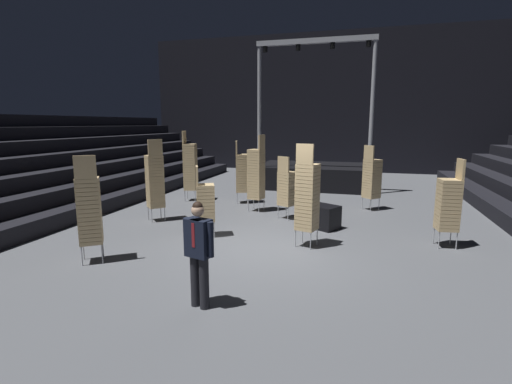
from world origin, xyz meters
name	(u,v)px	position (x,y,z in m)	size (l,w,h in m)	color
ground_plane	(267,251)	(0.00, 0.00, -0.05)	(22.00, 30.00, 0.10)	#515459
arena_end_wall	(330,103)	(0.00, 15.00, 4.00)	(22.00, 0.30, 8.00)	black
bleacher_bank_left	(10,165)	(-8.38, 1.00, 1.58)	(5.25, 24.00, 3.15)	black
stage_riser	(316,173)	(0.00, 9.03, 0.60)	(5.04, 3.39, 6.12)	black
man_with_tie	(199,249)	(-0.34, -2.97, 0.95)	(0.57, 0.33, 1.68)	black
chair_stack_front_left	(242,172)	(-2.11, 4.69, 1.11)	(0.56, 0.56, 2.22)	#B2B5BA
chair_stack_front_right	(89,209)	(-3.29, -1.76, 1.11)	(0.61, 0.61, 2.22)	#B2B5BA
chair_stack_mid_left	(307,196)	(0.83, 0.45, 1.19)	(0.54, 0.54, 2.39)	#B2B5BA
chair_stack_mid_right	(287,188)	(-0.12, 2.91, 0.94)	(0.59, 0.59, 1.88)	#B2B5BA
chair_stack_mid_centre	(205,201)	(-1.75, 0.56, 0.90)	(0.59, 0.59, 1.79)	#B2B5BA
chair_stack_rear_left	(256,173)	(-1.28, 3.62, 1.24)	(0.52, 0.52, 2.48)	#B2B5BA
chair_stack_rear_right	(449,204)	(3.95, 1.29, 1.03)	(0.50, 0.50, 2.05)	#B2B5BA
chair_stack_rear_centre	(372,178)	(2.33, 4.79, 1.07)	(0.62, 0.62, 2.14)	#B2B5BA
chair_stack_aisle_left	(190,166)	(-4.07, 4.59, 1.28)	(0.52, 0.52, 2.56)	#B2B5BA
chair_stack_aisle_right	(155,180)	(-3.78, 1.61, 1.19)	(0.62, 0.62, 2.39)	#B2B5BA
equipment_road_case	(322,216)	(1.00, 2.13, 0.32)	(0.90, 0.60, 0.64)	black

